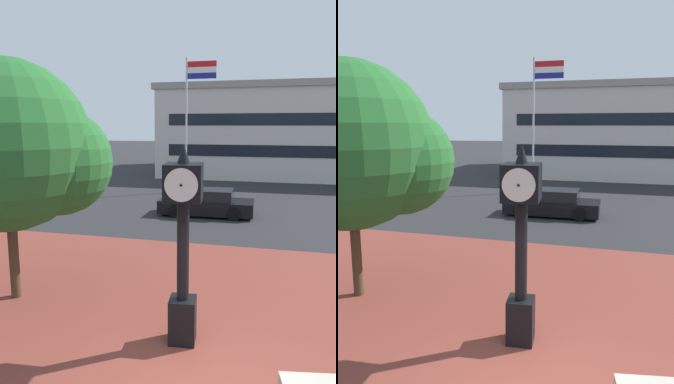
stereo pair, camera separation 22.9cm
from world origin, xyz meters
TOP-DOWN VIEW (x-y plane):
  - plaza_brick_paving at (0.00, 2.17)m, footprint 44.00×12.33m
  - street_clock at (-0.81, 1.70)m, footprint 0.77×0.82m
  - plaza_tree at (-5.14, 2.83)m, footprint 4.43×4.12m
  - car_street_near at (-2.07, 13.08)m, footprint 4.50×1.94m
  - car_street_mid at (-12.56, 12.74)m, footprint 4.14×2.11m
  - flagpole_primary at (-4.23, 19.48)m, footprint 1.93×0.14m
  - civic_building at (3.61, 32.80)m, footprint 24.30×15.29m

SIDE VIEW (x-z plane):
  - plaza_brick_paving at x=0.00m, z-range 0.00..0.01m
  - car_street_mid at x=-12.56m, z-range -0.07..1.21m
  - car_street_near at x=-2.07m, z-range -0.07..1.21m
  - street_clock at x=-0.81m, z-range 0.16..4.14m
  - plaza_tree at x=-5.14m, z-range 0.79..6.67m
  - civic_building at x=3.61m, z-range 0.01..7.64m
  - flagpole_primary at x=-4.23m, z-range 0.95..9.45m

